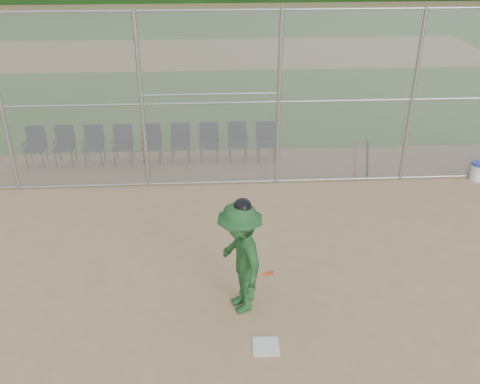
{
  "coord_description": "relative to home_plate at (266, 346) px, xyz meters",
  "views": [
    {
      "loc": [
        -0.5,
        -6.26,
        5.75
      ],
      "look_at": [
        0.0,
        2.5,
        1.1
      ],
      "focal_mm": 40.0,
      "sensor_mm": 36.0,
      "label": 1
    }
  ],
  "objects": [
    {
      "name": "ground",
      "position": [
        -0.22,
        0.36,
        -0.01
      ],
      "size": [
        100.0,
        100.0,
        0.0
      ],
      "primitive_type": "plane",
      "color": "tan",
      "rests_on": "ground"
    },
    {
      "name": "grass_strip",
      "position": [
        -0.22,
        18.36,
        -0.0
      ],
      "size": [
        100.0,
        100.0,
        0.0
      ],
      "primitive_type": "plane",
      "color": "#296C20",
      "rests_on": "ground"
    },
    {
      "name": "dirt_patch_far",
      "position": [
        -0.22,
        18.36,
        -0.0
      ],
      "size": [
        24.0,
        24.0,
        0.0
      ],
      "primitive_type": "plane",
      "color": "tan",
      "rests_on": "ground"
    },
    {
      "name": "backstop_fence",
      "position": [
        -0.22,
        5.36,
        2.06
      ],
      "size": [
        16.09,
        0.09,
        4.0
      ],
      "color": "gray",
      "rests_on": "ground"
    },
    {
      "name": "home_plate",
      "position": [
        0.0,
        0.0,
        0.0
      ],
      "size": [
        0.4,
        0.4,
        0.02
      ],
      "primitive_type": "cube",
      "rotation": [
        0.0,
        0.0,
        -0.04
      ],
      "color": "silver",
      "rests_on": "ground"
    },
    {
      "name": "batter_at_plate",
      "position": [
        -0.33,
        0.93,
        0.96
      ],
      "size": [
        1.06,
        1.46,
        2.0
      ],
      "color": "#205125",
      "rests_on": "ground"
    },
    {
      "name": "water_cooler",
      "position": [
        5.61,
        5.25,
        0.21
      ],
      "size": [
        0.34,
        0.34,
        0.44
      ],
      "color": "white",
      "rests_on": "ground"
    },
    {
      "name": "spare_bats",
      "position": [
        2.87,
        5.69,
        0.4
      ],
      "size": [
        0.36,
        0.36,
        0.82
      ],
      "color": "#D84C14",
      "rests_on": "ground"
    },
    {
      "name": "chair_0",
      "position": [
        -5.15,
        6.71,
        0.47
      ],
      "size": [
        0.54,
        0.52,
        0.96
      ],
      "primitive_type": null,
      "color": "#0E1536",
      "rests_on": "ground"
    },
    {
      "name": "chair_1",
      "position": [
        -4.43,
        6.71,
        0.47
      ],
      "size": [
        0.54,
        0.52,
        0.96
      ],
      "primitive_type": null,
      "color": "#0E1536",
      "rests_on": "ground"
    },
    {
      "name": "chair_2",
      "position": [
        -3.7,
        6.71,
        0.47
      ],
      "size": [
        0.54,
        0.52,
        0.96
      ],
      "primitive_type": null,
      "color": "#0E1536",
      "rests_on": "ground"
    },
    {
      "name": "chair_3",
      "position": [
        -2.97,
        6.71,
        0.47
      ],
      "size": [
        0.54,
        0.52,
        0.96
      ],
      "primitive_type": null,
      "color": "#0E1536",
      "rests_on": "ground"
    },
    {
      "name": "chair_4",
      "position": [
        -2.25,
        6.71,
        0.47
      ],
      "size": [
        0.54,
        0.52,
        0.96
      ],
      "primitive_type": null,
      "color": "#0E1536",
      "rests_on": "ground"
    },
    {
      "name": "chair_5",
      "position": [
        -1.52,
        6.71,
        0.47
      ],
      "size": [
        0.54,
        0.52,
        0.96
      ],
      "primitive_type": null,
      "color": "#0E1536",
      "rests_on": "ground"
    },
    {
      "name": "chair_6",
      "position": [
        -0.79,
        6.71,
        0.47
      ],
      "size": [
        0.54,
        0.52,
        0.96
      ],
      "primitive_type": null,
      "color": "#0E1536",
      "rests_on": "ground"
    },
    {
      "name": "chair_7",
      "position": [
        -0.06,
        6.71,
        0.47
      ],
      "size": [
        0.54,
        0.52,
        0.96
      ],
      "primitive_type": null,
      "color": "#0E1536",
      "rests_on": "ground"
    },
    {
      "name": "chair_8",
      "position": [
        0.66,
        6.71,
        0.47
      ],
      "size": [
        0.54,
        0.52,
        0.96
      ],
      "primitive_type": null,
      "color": "#0E1536",
      "rests_on": "ground"
    }
  ]
}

